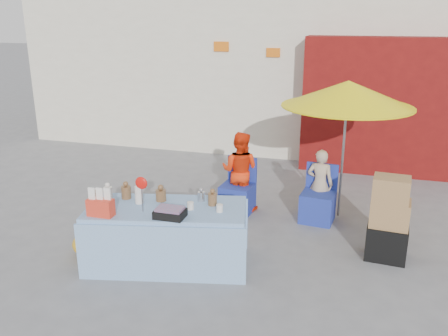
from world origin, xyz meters
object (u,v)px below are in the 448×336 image
(market_table, at_px, (167,235))
(box_stack, at_px, (389,222))
(vendor_orange, at_px, (240,171))
(umbrella, at_px, (348,94))
(vendor_beige, at_px, (320,184))
(chair_left, at_px, (238,196))
(chair_right, at_px, (318,205))

(market_table, height_order, box_stack, market_table)
(vendor_orange, bearing_deg, market_table, 83.60)
(umbrella, bearing_deg, vendor_orange, -174.47)
(vendor_beige, distance_m, box_stack, 1.43)
(chair_left, bearing_deg, vendor_beige, 11.88)
(vendor_beige, relative_size, box_stack, 0.98)
(chair_right, xyz_separation_m, box_stack, (0.96, -0.93, 0.25))
(chair_left, bearing_deg, chair_right, 5.74)
(umbrella, bearing_deg, market_table, -132.93)
(vendor_orange, distance_m, box_stack, 2.45)
(chair_right, xyz_separation_m, umbrella, (0.30, 0.28, 1.64))
(market_table, xyz_separation_m, vendor_orange, (0.42, 1.97, 0.24))
(chair_right, height_order, box_stack, box_stack)
(market_table, relative_size, vendor_orange, 1.68)
(market_table, bearing_deg, box_stack, 6.29)
(vendor_orange, height_order, box_stack, vendor_orange)
(vendor_beige, relative_size, umbrella, 0.52)
(vendor_beige, bearing_deg, umbrella, -147.69)
(chair_right, distance_m, umbrella, 1.69)
(vendor_orange, distance_m, vendor_beige, 1.25)
(umbrella, xyz_separation_m, box_stack, (0.66, -1.22, -1.38))
(umbrella, height_order, box_stack, umbrella)
(market_table, relative_size, vendor_beige, 1.96)
(chair_left, relative_size, vendor_beige, 0.78)
(market_table, height_order, chair_left, market_table)
(box_stack, bearing_deg, market_table, -161.00)
(chair_left, xyz_separation_m, vendor_beige, (1.25, 0.13, 0.29))
(chair_right, relative_size, umbrella, 0.41)
(market_table, distance_m, chair_left, 1.89)
(umbrella, bearing_deg, box_stack, -61.62)
(chair_left, relative_size, chair_right, 1.00)
(vendor_beige, height_order, box_stack, box_stack)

